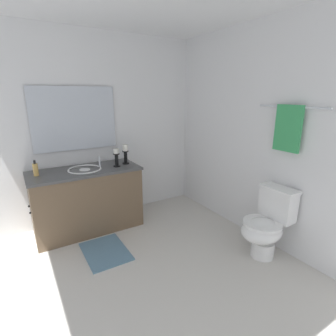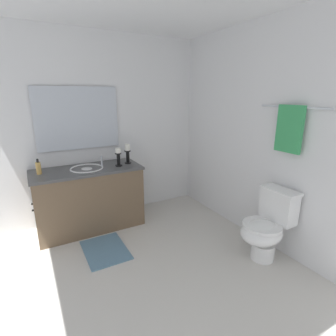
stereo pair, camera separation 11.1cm
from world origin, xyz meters
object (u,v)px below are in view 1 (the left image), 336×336
object	(u,v)px
sink_basin	(85,173)
candle_holder_short	(116,157)
candle_holder_tall	(125,154)
towel_bar	(292,107)
vanity_cabinet	(87,200)
mirror	(75,119)
soap_bottle	(36,169)
toilet	(266,225)
towel_near_vanity	(288,128)
bath_mat	(106,251)

from	to	relation	value
sink_basin	candle_holder_short	bearing A→B (deg)	79.91
candle_holder_tall	towel_bar	xyz separation A→B (m)	(1.53, 1.12, 0.63)
vanity_cabinet	towel_bar	world-z (taller)	towel_bar
candle_holder_tall	candle_holder_short	xyz separation A→B (m)	(0.07, -0.15, -0.02)
mirror	towel_bar	world-z (taller)	mirror
candle_holder_tall	towel_bar	bearing A→B (deg)	36.14
vanity_cabinet	soap_bottle	xyz separation A→B (m)	(-0.03, -0.53, 0.47)
vanity_cabinet	mirror	xyz separation A→B (m)	(-0.28, 0.00, 0.98)
toilet	towel_near_vanity	size ratio (longest dim) A/B	1.64
vanity_cabinet	sink_basin	bearing A→B (deg)	90.00
candle_holder_tall	soap_bottle	world-z (taller)	candle_holder_tall
sink_basin	mirror	xyz separation A→B (m)	(-0.28, -0.00, 0.63)
mirror	toilet	xyz separation A→B (m)	(1.85, 1.43, -1.02)
candle_holder_tall	toilet	distance (m)	1.89
towel_near_vanity	vanity_cabinet	bearing A→B (deg)	-133.18
towel_bar	towel_near_vanity	size ratio (longest dim) A/B	1.63
mirror	toilet	distance (m)	2.55
vanity_cabinet	candle_holder_tall	world-z (taller)	candle_holder_tall
candle_holder_short	towel_near_vanity	size ratio (longest dim) A/B	0.50
mirror	soap_bottle	size ratio (longest dim) A/B	5.67
candle_holder_tall	bath_mat	world-z (taller)	candle_holder_tall
mirror	vanity_cabinet	bearing A→B (deg)	-0.01
towel_bar	mirror	bearing A→B (deg)	-137.66
mirror	towel_near_vanity	distance (m)	2.45
toilet	bath_mat	size ratio (longest dim) A/B	1.25
towel_near_vanity	toilet	bearing A→B (deg)	-81.54
sink_basin	soap_bottle	distance (m)	0.54
sink_basin	candle_holder_short	size ratio (longest dim) A/B	1.75
candle_holder_short	soap_bottle	world-z (taller)	candle_holder_short
candle_holder_short	bath_mat	bearing A→B (deg)	-34.87
soap_bottle	towel_bar	bearing A→B (deg)	54.25
toilet	towel_bar	distance (m)	1.22
vanity_cabinet	towel_bar	size ratio (longest dim) A/B	1.76
candle_holder_short	toilet	world-z (taller)	candle_holder_short
mirror	towel_near_vanity	xyz separation A→B (m)	(1.82, 1.64, -0.03)
candle_holder_tall	soap_bottle	distance (m)	1.07
sink_basin	soap_bottle	world-z (taller)	soap_bottle
towel_near_vanity	sink_basin	bearing A→B (deg)	-133.20
mirror	bath_mat	bearing A→B (deg)	0.00
vanity_cabinet	toilet	xyz separation A→B (m)	(1.57, 1.43, -0.03)
toilet	soap_bottle	bearing A→B (deg)	-129.24
candle_holder_short	bath_mat	size ratio (longest dim) A/B	0.38
toilet	towel_bar	world-z (taller)	towel_bar
vanity_cabinet	sink_basin	xyz separation A→B (m)	(-0.00, 0.00, 0.36)
sink_basin	towel_near_vanity	distance (m)	2.32
soap_bottle	towel_near_vanity	size ratio (longest dim) A/B	0.39
vanity_cabinet	bath_mat	distance (m)	0.74
candle_holder_tall	towel_near_vanity	world-z (taller)	towel_near_vanity
mirror	bath_mat	distance (m)	1.64
soap_bottle	bath_mat	xyz separation A→B (m)	(0.66, 0.53, -0.86)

